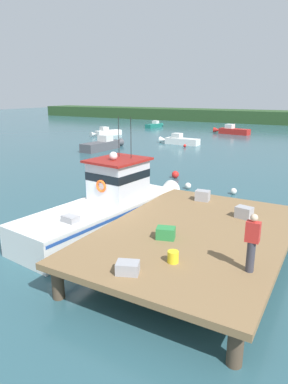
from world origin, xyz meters
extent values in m
plane|color=#2D5660|center=(0.00, 0.00, 0.00)|extent=(200.00, 200.00, 0.00)
cylinder|color=#4C3D2D|center=(2.20, -4.10, 0.50)|extent=(0.36, 0.36, 1.00)
cylinder|color=#4C3D2D|center=(7.40, -4.10, 0.50)|extent=(0.36, 0.36, 1.00)
cylinder|color=#4C3D2D|center=(2.20, 4.10, 0.50)|extent=(0.36, 0.36, 1.00)
cube|color=olive|center=(4.80, 0.00, 1.10)|extent=(6.00, 9.00, 0.20)
cube|color=white|center=(0.20, 0.69, 0.55)|extent=(3.37, 8.23, 1.10)
cone|color=white|center=(0.75, 5.56, 0.55)|extent=(1.29, 1.91, 1.10)
cube|color=#234C9E|center=(0.20, 0.69, 1.00)|extent=(3.38, 8.07, 0.12)
cube|color=white|center=(0.20, 0.69, 1.16)|extent=(3.41, 8.23, 0.12)
cube|color=silver|center=(0.33, 1.88, 2.00)|extent=(2.13, 2.40, 1.80)
cube|color=black|center=(0.33, 1.88, 2.31)|extent=(2.16, 2.42, 0.36)
cube|color=maroon|center=(0.33, 1.88, 2.95)|extent=(2.40, 2.72, 0.10)
sphere|color=white|center=(0.30, 1.58, 3.18)|extent=(0.36, 0.36, 0.36)
cylinder|color=black|center=(0.04, 2.42, 3.90)|extent=(0.03, 0.03, 1.80)
cylinder|color=black|center=(0.74, 2.34, 3.90)|extent=(0.03, 0.03, 1.80)
cube|color=#939399|center=(0.50, -1.56, 1.28)|extent=(0.65, 0.50, 0.36)
torus|color=orange|center=(-0.51, -2.05, 1.16)|extent=(0.62, 0.62, 0.12)
torus|color=#EA5119|center=(0.21, 0.75, 2.00)|extent=(0.55, 0.16, 0.54)
cube|color=#9E9EA3|center=(4.35, -3.67, 1.36)|extent=(0.72, 0.63, 0.32)
cube|color=#9E9EA3|center=(5.94, 2.10, 1.42)|extent=(0.67, 0.55, 0.44)
cube|color=#9E9EA3|center=(3.79, 3.40, 1.43)|extent=(0.64, 0.49, 0.46)
cube|color=#2D8442|center=(4.21, -1.13, 1.39)|extent=(0.70, 0.60, 0.38)
cylinder|color=yellow|center=(5.13, -2.52, 1.37)|extent=(0.32, 0.32, 0.34)
cylinder|color=#383842|center=(7.12, -1.96, 1.63)|extent=(0.22, 0.22, 0.86)
cube|color=red|center=(7.12, -1.96, 2.34)|extent=(0.36, 0.22, 0.56)
sphere|color=beige|center=(7.12, -1.96, 2.73)|extent=(0.20, 0.20, 0.20)
cube|color=#4C4C51|center=(-13.07, 18.40, 0.43)|extent=(1.79, 4.86, 0.87)
cone|color=#4C4C51|center=(-12.90, 21.38, 0.43)|extent=(0.94, 1.24, 0.87)
cube|color=silver|center=(-13.02, 19.23, 1.19)|extent=(1.28, 1.26, 0.65)
cube|color=white|center=(-7.28, 26.49, 0.36)|extent=(4.05, 1.47, 0.73)
cone|color=white|center=(-9.77, 26.61, 0.36)|extent=(1.03, 0.78, 0.73)
cube|color=silver|center=(-7.98, 26.52, 1.00)|extent=(1.05, 1.07, 0.54)
cube|color=white|center=(-20.03, 29.56, 0.35)|extent=(2.48, 4.04, 0.70)
cone|color=white|center=(-20.86, 27.29, 0.35)|extent=(0.99, 1.15, 0.70)
cube|color=silver|center=(-20.26, 28.92, 0.96)|extent=(1.25, 1.24, 0.53)
cube|color=#196B5B|center=(-19.79, 42.63, 0.33)|extent=(1.46, 3.69, 0.66)
cone|color=#196B5B|center=(-19.59, 44.87, 0.33)|extent=(0.73, 0.96, 0.66)
cube|color=silver|center=(-19.74, 43.26, 0.90)|extent=(0.99, 0.98, 0.49)
cube|color=red|center=(-4.92, 39.81, 0.40)|extent=(4.57, 2.14, 0.80)
cone|color=red|center=(-7.63, 40.29, 0.40)|extent=(1.22, 0.98, 0.80)
cube|color=silver|center=(-5.68, 39.95, 1.10)|extent=(1.28, 1.29, 0.60)
sphere|color=red|center=(-1.07, 11.09, 0.26)|extent=(0.51, 0.51, 0.51)
sphere|color=silver|center=(3.65, 9.13, 0.19)|extent=(0.37, 0.37, 0.37)
sphere|color=silver|center=(0.82, 8.89, 0.20)|extent=(0.40, 0.40, 0.40)
sphere|color=red|center=(-6.21, 24.71, 0.17)|extent=(0.33, 0.33, 0.33)
camera|label=1|loc=(8.79, -10.55, 5.81)|focal=32.20mm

